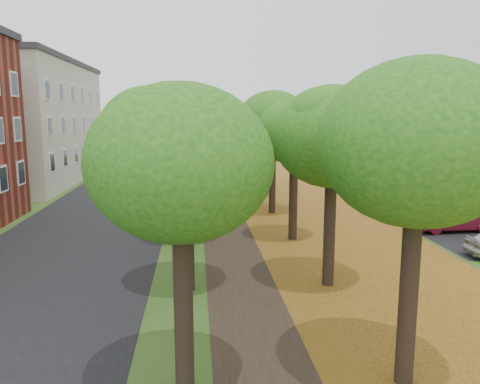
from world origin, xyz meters
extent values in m
cube|color=black|center=(-7.50, 15.00, 0.00)|extent=(8.00, 70.00, 0.01)
cube|color=black|center=(0.00, 15.00, 0.00)|extent=(3.20, 70.00, 0.01)
cube|color=#A8691F|center=(5.00, 15.00, 0.01)|extent=(7.50, 70.00, 0.01)
cube|color=black|center=(13.50, 16.00, 0.00)|extent=(9.00, 16.00, 0.01)
cylinder|color=black|center=(-2.20, 0.00, 1.87)|extent=(0.40, 0.40, 3.75)
ellipsoid|color=#195F14|center=(-2.20, 0.00, 5.02)|extent=(3.92, 3.92, 3.33)
cylinder|color=black|center=(-2.20, 6.00, 1.87)|extent=(0.40, 0.40, 3.75)
ellipsoid|color=#195F14|center=(-2.20, 6.00, 5.02)|extent=(3.92, 3.92, 3.33)
cylinder|color=black|center=(-2.20, 12.00, 1.87)|extent=(0.40, 0.40, 3.75)
ellipsoid|color=#195F14|center=(-2.20, 12.00, 5.02)|extent=(3.92, 3.92, 3.33)
cylinder|color=black|center=(-2.20, 18.00, 1.87)|extent=(0.40, 0.40, 3.75)
ellipsoid|color=#195F14|center=(-2.20, 18.00, 5.02)|extent=(3.92, 3.92, 3.33)
cylinder|color=black|center=(-2.20, 24.00, 1.87)|extent=(0.40, 0.40, 3.75)
ellipsoid|color=#195F14|center=(-2.20, 24.00, 5.02)|extent=(3.92, 3.92, 3.33)
cylinder|color=black|center=(-2.20, 30.00, 1.87)|extent=(0.40, 0.40, 3.75)
ellipsoid|color=#195F14|center=(-2.20, 30.00, 5.02)|extent=(3.92, 3.92, 3.33)
cylinder|color=black|center=(2.60, 0.00, 1.87)|extent=(0.40, 0.40, 3.75)
ellipsoid|color=#195F14|center=(2.60, 0.00, 5.02)|extent=(3.92, 3.92, 3.33)
cylinder|color=black|center=(2.60, 6.00, 1.87)|extent=(0.40, 0.40, 3.75)
ellipsoid|color=#195F14|center=(2.60, 6.00, 5.02)|extent=(3.92, 3.92, 3.33)
cylinder|color=black|center=(2.60, 12.00, 1.87)|extent=(0.40, 0.40, 3.75)
ellipsoid|color=#195F14|center=(2.60, 12.00, 5.02)|extent=(3.92, 3.92, 3.33)
cylinder|color=black|center=(2.60, 18.00, 1.87)|extent=(0.40, 0.40, 3.75)
ellipsoid|color=#195F14|center=(2.60, 18.00, 5.02)|extent=(3.92, 3.92, 3.33)
cylinder|color=black|center=(2.60, 24.00, 1.87)|extent=(0.40, 0.40, 3.75)
ellipsoid|color=#195F14|center=(2.60, 24.00, 5.02)|extent=(3.92, 3.92, 3.33)
cylinder|color=black|center=(2.60, 30.00, 1.87)|extent=(0.40, 0.40, 3.75)
ellipsoid|color=#195F14|center=(2.60, 30.00, 5.02)|extent=(3.92, 3.92, 3.33)
cube|color=beige|center=(-17.00, 33.00, 5.00)|extent=(10.00, 20.00, 10.00)
cube|color=#2D2D33|center=(-17.00, 33.00, 10.20)|extent=(10.30, 20.30, 0.40)
imported|color=maroon|center=(11.00, 12.80, 0.71)|extent=(4.36, 1.71, 1.41)
imported|color=#2D2D32|center=(11.00, 17.50, 0.63)|extent=(4.46, 2.02, 1.27)
imported|color=silver|center=(12.17, 19.23, 0.66)|extent=(5.20, 3.42, 1.33)
camera|label=1|loc=(-1.90, -9.14, 5.86)|focal=35.00mm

